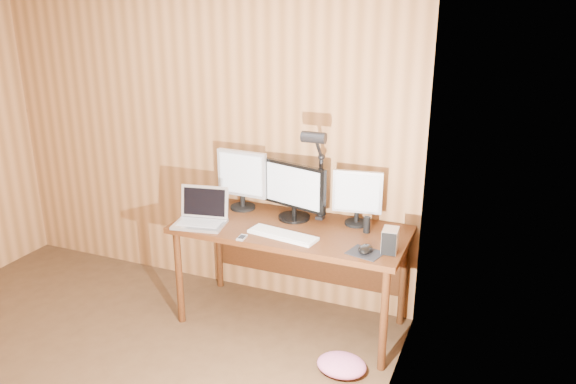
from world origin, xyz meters
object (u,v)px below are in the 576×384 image
Objects in this scene: monitor_right at (357,196)px; desk_lamp at (317,162)px; desk at (295,239)px; monitor_center at (294,191)px; hard_drive at (390,240)px; laptop at (202,215)px; keyboard at (283,235)px; phone at (242,238)px; mouse at (365,249)px; speaker at (367,225)px; monitor_left at (242,178)px.

monitor_right is 0.54× the size of desk_lamp.
monitor_center is (-0.04, 0.08, 0.33)m from desk.
hard_drive reaches higher than desk.
hard_drive is (1.32, 0.03, 0.01)m from laptop.
keyboard is (-0.39, -0.39, -0.19)m from monitor_right.
desk_lamp is (0.36, 0.44, 0.43)m from phone.
keyboard is (0.61, -0.00, -0.05)m from laptop.
mouse is 0.70m from desk_lamp.
keyboard is 4.40× the size of speaker.
speaker is (1.11, 0.27, -0.01)m from laptop.
monitor_right is 0.21m from speaker.
keyboard is 0.57m from mouse.
monitor_right is 0.79× the size of keyboard.
laptop is at bearing -166.22° from speaker.
monitor_center is 0.82m from hard_drive.
monitor_left is 3.98× the size of speaker.
phone reaches higher than desk.
desk is 3.27× the size of keyboard.
monitor_right is at bearing 4.25° from desk_lamp.
laptop is at bearing -169.87° from desk_lamp.
monitor_left is 4.57× the size of phone.
speaker is at bearing 106.99° from mouse.
desk_lamp is (-0.58, 0.27, 0.36)m from hard_drive.
desk is 0.67m from laptop.
phone is (-0.62, -0.52, -0.20)m from monitor_right.
monitor_right is at bearing 53.41° from keyboard.
monitor_left is at bearing 172.71° from monitor_right.
mouse is at bearing -153.96° from hard_drive.
laptop is 0.79× the size of keyboard.
monitor_left reaches higher than hard_drive.
monitor_left reaches higher than monitor_center.
hard_drive is (0.13, 0.08, 0.05)m from mouse.
monitor_right is (0.87, 0.02, -0.03)m from monitor_left.
desk is 4.15× the size of monitor_right.
speaker is at bearing -17.16° from desk_lamp.
desk is 0.58m from desk_lamp.
desk_lamp is (0.74, 0.30, 0.38)m from laptop.
monitor_right is at bearing 116.12° from mouse.
laptop is 0.62m from keyboard.
monitor_center is 0.53m from phone.
phone is 0.14× the size of desk_lamp.
keyboard is (0.01, -0.24, 0.13)m from desk.
laptop is 1.19m from mouse.
monitor_right is at bearing 35.84° from phone.
monitor_right is 1.08m from laptop.
phone is 0.84m from speaker.
desk is 3.61× the size of monitor_left.
monitor_right is at bearing 132.79° from speaker.
monitor_center is at bearing 114.65° from desk.
desk is 4.14× the size of laptop.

